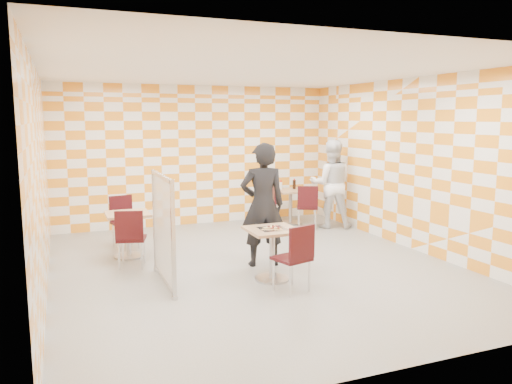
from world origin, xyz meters
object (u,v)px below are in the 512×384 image
main_table (272,245)px  man_dark (263,205)px  man_white (331,184)px  soda_bottle (294,184)px  chair_second_front (307,204)px  empty_table (128,227)px  chair_main_front (296,253)px  chair_second_side (269,201)px  sport_bottle (281,185)px  partition (163,229)px  chair_empty_far (123,217)px  second_table (291,201)px  chair_empty_near (130,234)px

main_table → man_dark: 0.87m
main_table → man_white: 3.79m
soda_bottle → chair_second_front: bearing=-94.5°
empty_table → man_white: (4.30, 0.79, 0.42)m
chair_main_front → chair_second_side: same height
chair_second_front → sport_bottle: sport_bottle is taller
empty_table → chair_main_front: size_ratio=0.81×
chair_second_side → soda_bottle: (0.69, 0.21, 0.31)m
man_dark → man_white: (2.40, 2.04, -0.04)m
chair_main_front → man_dark: man_dark is taller
chair_main_front → partition: bearing=147.5°
man_white → sport_bottle: 1.14m
man_white → sport_bottle: (-0.79, 0.82, -0.09)m
partition → sport_bottle: partition is taller
chair_main_front → man_dark: 1.42m
empty_table → chair_second_front: bearing=11.8°
chair_second_front → partition: 4.23m
chair_empty_far → partition: partition is taller
chair_second_side → man_white: size_ratio=0.50×
empty_table → sport_bottle: (3.51, 1.60, 0.33)m
second_table → chair_empty_far: bearing=-168.7°
empty_table → chair_main_front: (1.83, -2.61, 0.04)m
chair_second_side → sport_bottle: bearing=35.1°
chair_empty_far → soda_bottle: soda_bottle is taller
empty_table → chair_empty_near: size_ratio=0.81×
empty_table → partition: bearing=-80.3°
chair_second_front → man_white: bearing=0.2°
second_table → chair_empty_far: size_ratio=0.81×
chair_main_front → soda_bottle: soda_bottle is taller
man_white → sport_bottle: bearing=-22.4°
second_table → chair_main_front: size_ratio=0.81×
chair_second_side → chair_empty_far: bearing=-168.8°
chair_empty_far → sport_bottle: sport_bottle is taller
chair_main_front → second_table: bearing=65.5°
chair_empty_near → soda_bottle: (3.86, 2.23, 0.31)m
empty_table → partition: size_ratio=0.48×
man_dark → partition: bearing=21.5°
chair_empty_far → man_dark: size_ratio=0.48×
second_table → man_dark: 3.26m
chair_main_front → empty_table: bearing=125.1°
soda_bottle → man_white: bearing=-56.7°
chair_main_front → sport_bottle: size_ratio=4.62×
main_table → chair_main_front: bearing=-83.2°
empty_table → sport_bottle: sport_bottle is taller
chair_second_side → partition: (-2.84, -2.95, 0.25)m
chair_second_side → soda_bottle: bearing=16.9°
chair_second_front → chair_empty_near: 4.08m
chair_second_front → man_dark: (-1.84, -2.04, 0.42)m
second_table → partition: partition is taller
chair_second_front → chair_second_side: same height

